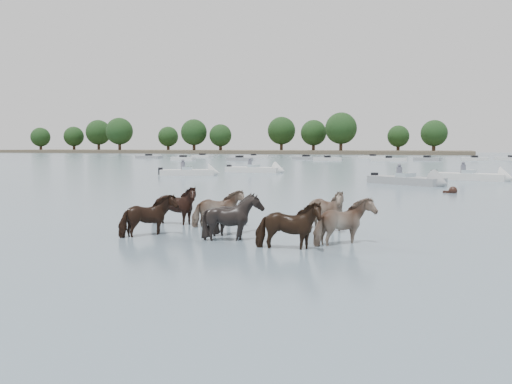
% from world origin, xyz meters
% --- Properties ---
extents(ground, '(400.00, 400.00, 0.00)m').
position_xyz_m(ground, '(0.00, 0.00, 0.00)').
color(ground, slate).
rests_on(ground, ground).
extents(shoreline, '(160.00, 30.00, 1.00)m').
position_xyz_m(shoreline, '(-70.00, 150.00, 0.50)').
color(shoreline, '#4C4233').
rests_on(shoreline, ground).
extents(pony_herd, '(7.25, 4.40, 1.42)m').
position_xyz_m(pony_herd, '(-0.48, -0.30, 0.48)').
color(pony_herd, black).
rests_on(pony_herd, ground).
extents(swimming_pony, '(0.72, 0.44, 0.44)m').
position_xyz_m(swimming_pony, '(4.80, 15.65, 0.10)').
color(swimming_pony, black).
rests_on(swimming_pony, ground).
extents(motorboat_a, '(5.06, 3.44, 1.92)m').
position_xyz_m(motorboat_a, '(-15.16, 26.11, 0.23)').
color(motorboat_a, silver).
rests_on(motorboat_a, ground).
extents(motorboat_b, '(5.43, 4.10, 1.92)m').
position_xyz_m(motorboat_b, '(2.66, 20.92, 0.23)').
color(motorboat_b, gray).
rests_on(motorboat_b, ground).
extents(motorboat_c, '(5.68, 2.98, 1.92)m').
position_xyz_m(motorboat_c, '(6.63, 27.22, 0.23)').
color(motorboat_c, silver).
rests_on(motorboat_c, ground).
extents(motorboat_f, '(5.88, 2.15, 1.92)m').
position_xyz_m(motorboat_f, '(-11.68, 32.44, 0.23)').
color(motorboat_f, silver).
rests_on(motorboat_f, ground).
extents(distant_flotilla, '(105.07, 25.38, 0.93)m').
position_xyz_m(distant_flotilla, '(0.10, 80.10, 0.26)').
color(distant_flotilla, gray).
rests_on(distant_flotilla, ground).
extents(treeline, '(144.31, 23.46, 12.37)m').
position_xyz_m(treeline, '(-69.70, 148.37, 6.73)').
color(treeline, '#382619').
rests_on(treeline, ground).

